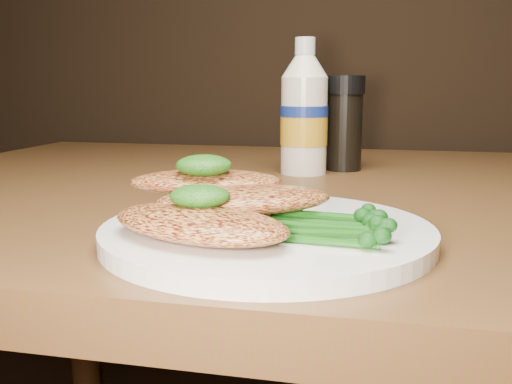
# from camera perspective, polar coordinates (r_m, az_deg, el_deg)

# --- Properties ---
(plate) EXTENTS (0.26, 0.26, 0.01)m
(plate) POSITION_cam_1_polar(r_m,az_deg,el_deg) (0.45, 1.11, -4.04)
(plate) COLOR white
(plate) RESTS_ON dining_table
(chicken_front) EXTENTS (0.16, 0.12, 0.02)m
(chicken_front) POSITION_cam_1_polar(r_m,az_deg,el_deg) (0.41, -5.62, -3.06)
(chicken_front) COLOR #CF8442
(chicken_front) RESTS_ON plate
(chicken_mid) EXTENTS (0.15, 0.12, 0.02)m
(chicken_mid) POSITION_cam_1_polar(r_m,az_deg,el_deg) (0.45, -1.08, -0.74)
(chicken_mid) COLOR #CF8442
(chicken_mid) RESTS_ON plate
(chicken_back) EXTENTS (0.14, 0.09, 0.02)m
(chicken_back) POSITION_cam_1_polar(r_m,az_deg,el_deg) (0.48, -4.95, 1.01)
(chicken_back) COLOR #CF8442
(chicken_back) RESTS_ON plate
(pesto_front) EXTENTS (0.04, 0.04, 0.02)m
(pesto_front) POSITION_cam_1_polar(r_m,az_deg,el_deg) (0.42, -5.55, -0.42)
(pesto_front) COLOR black
(pesto_front) RESTS_ON chicken_front
(pesto_back) EXTENTS (0.05, 0.05, 0.02)m
(pesto_back) POSITION_cam_1_polar(r_m,az_deg,el_deg) (0.47, -5.14, 2.62)
(pesto_back) COLOR black
(pesto_back) RESTS_ON chicken_back
(broccolini_bundle) EXTENTS (0.13, 0.10, 0.02)m
(broccolini_bundle) POSITION_cam_1_polar(r_m,az_deg,el_deg) (0.42, 6.47, -2.90)
(broccolini_bundle) COLOR #175111
(broccolini_bundle) RESTS_ON plate
(mayo_bottle) EXTENTS (0.07, 0.07, 0.18)m
(mayo_bottle) POSITION_cam_1_polar(r_m,az_deg,el_deg) (0.78, 4.76, 8.33)
(mayo_bottle) COLOR white
(mayo_bottle) RESTS_ON dining_table
(pepper_grinder) EXTENTS (0.06, 0.06, 0.13)m
(pepper_grinder) POSITION_cam_1_polar(r_m,az_deg,el_deg) (0.82, 8.67, 6.66)
(pepper_grinder) COLOR black
(pepper_grinder) RESTS_ON dining_table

